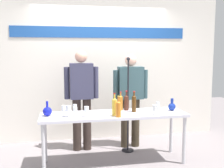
{
  "coord_description": "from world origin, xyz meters",
  "views": [
    {
      "loc": [
        -0.79,
        -3.88,
        1.68
      ],
      "look_at": [
        0.0,
        0.15,
        1.18
      ],
      "focal_mm": 43.73,
      "sensor_mm": 36.0,
      "label": 1
    }
  ],
  "objects_px": {
    "decanter_blue_left": "(47,111)",
    "wine_glass_left_0": "(75,110)",
    "wine_bottle_2": "(118,108)",
    "wine_glass_left_2": "(64,109)",
    "wine_glass_left_4": "(68,109)",
    "microphone_stand": "(128,120)",
    "wine_bottle_0": "(126,102)",
    "presenter_left": "(82,94)",
    "presenter_right": "(130,94)",
    "wine_bottle_4": "(121,102)",
    "display_table": "(114,118)",
    "wine_glass_left_3": "(86,109)",
    "wine_glass_left_1": "(75,107)",
    "wine_bottle_1": "(134,103)",
    "wine_bottle_3": "(114,106)",
    "wine_glass_right_1": "(157,108)",
    "wine_glass_right_0": "(154,108)",
    "decanter_blue_right": "(172,106)",
    "wine_glass_right_2": "(158,105)"
  },
  "relations": [
    {
      "from": "wine_bottle_2",
      "to": "wine_glass_left_2",
      "type": "relative_size",
      "value": 1.97
    },
    {
      "from": "wine_glass_left_2",
      "to": "decanter_blue_left",
      "type": "bearing_deg",
      "value": 167.55
    },
    {
      "from": "wine_bottle_2",
      "to": "wine_bottle_0",
      "type": "bearing_deg",
      "value": 62.35
    },
    {
      "from": "wine_bottle_0",
      "to": "wine_glass_left_1",
      "type": "relative_size",
      "value": 2.29
    },
    {
      "from": "wine_glass_left_2",
      "to": "wine_glass_left_4",
      "type": "height_order",
      "value": "wine_glass_left_4"
    },
    {
      "from": "display_table",
      "to": "wine_glass_right_2",
      "type": "bearing_deg",
      "value": 2.05
    },
    {
      "from": "wine_bottle_0",
      "to": "wine_bottle_4",
      "type": "height_order",
      "value": "wine_bottle_0"
    },
    {
      "from": "decanter_blue_right",
      "to": "microphone_stand",
      "type": "distance_m",
      "value": 0.78
    },
    {
      "from": "wine_glass_left_4",
      "to": "presenter_left",
      "type": "bearing_deg",
      "value": 71.46
    },
    {
      "from": "display_table",
      "to": "presenter_right",
      "type": "relative_size",
      "value": 1.33
    },
    {
      "from": "wine_glass_left_2",
      "to": "display_table",
      "type": "bearing_deg",
      "value": 1.73
    },
    {
      "from": "presenter_right",
      "to": "wine_bottle_4",
      "type": "xyz_separation_m",
      "value": [
        -0.28,
        -0.44,
        -0.04
      ]
    },
    {
      "from": "presenter_right",
      "to": "wine_glass_left_4",
      "type": "xyz_separation_m",
      "value": [
        -1.09,
        -0.73,
        -0.05
      ]
    },
    {
      "from": "wine_glass_left_3",
      "to": "wine_glass_left_1",
      "type": "bearing_deg",
      "value": 121.83
    },
    {
      "from": "wine_glass_right_0",
      "to": "wine_glass_right_2",
      "type": "relative_size",
      "value": 1.03
    },
    {
      "from": "microphone_stand",
      "to": "decanter_blue_left",
      "type": "bearing_deg",
      "value": -162.61
    },
    {
      "from": "presenter_right",
      "to": "wine_glass_left_0",
      "type": "xyz_separation_m",
      "value": [
        -1.0,
        -0.73,
        -0.07
      ]
    },
    {
      "from": "decanter_blue_right",
      "to": "wine_bottle_3",
      "type": "xyz_separation_m",
      "value": [
        -0.94,
        -0.16,
        0.07
      ]
    },
    {
      "from": "decanter_blue_left",
      "to": "wine_bottle_3",
      "type": "height_order",
      "value": "wine_bottle_3"
    },
    {
      "from": "wine_glass_left_3",
      "to": "wine_glass_right_0",
      "type": "relative_size",
      "value": 0.99
    },
    {
      "from": "wine_glass_left_0",
      "to": "wine_bottle_0",
      "type": "bearing_deg",
      "value": 18.72
    },
    {
      "from": "wine_bottle_3",
      "to": "wine_bottle_2",
      "type": "bearing_deg",
      "value": -71.31
    },
    {
      "from": "wine_glass_left_4",
      "to": "wine_glass_left_2",
      "type": "bearing_deg",
      "value": 134.47
    },
    {
      "from": "display_table",
      "to": "wine_glass_right_2",
      "type": "distance_m",
      "value": 0.71
    },
    {
      "from": "wine_bottle_2",
      "to": "decanter_blue_left",
      "type": "bearing_deg",
      "value": 165.25
    },
    {
      "from": "display_table",
      "to": "wine_glass_left_3",
      "type": "xyz_separation_m",
      "value": [
        -0.42,
        -0.12,
        0.17
      ]
    },
    {
      "from": "wine_bottle_4",
      "to": "wine_bottle_2",
      "type": "bearing_deg",
      "value": -106.82
    },
    {
      "from": "wine_glass_left_2",
      "to": "microphone_stand",
      "type": "distance_m",
      "value": 1.2
    },
    {
      "from": "wine_bottle_0",
      "to": "wine_bottle_2",
      "type": "bearing_deg",
      "value": -117.65
    },
    {
      "from": "decanter_blue_left",
      "to": "wine_glass_left_3",
      "type": "bearing_deg",
      "value": -15.53
    },
    {
      "from": "decanter_blue_left",
      "to": "wine_glass_right_0",
      "type": "height_order",
      "value": "decanter_blue_left"
    },
    {
      "from": "display_table",
      "to": "wine_glass_left_1",
      "type": "height_order",
      "value": "wine_glass_left_1"
    },
    {
      "from": "decanter_blue_left",
      "to": "wine_bottle_2",
      "type": "relative_size",
      "value": 0.71
    },
    {
      "from": "wine_glass_left_4",
      "to": "display_table",
      "type": "bearing_deg",
      "value": 7.42
    },
    {
      "from": "presenter_left",
      "to": "wine_bottle_3",
      "type": "relative_size",
      "value": 5.18
    },
    {
      "from": "wine_bottle_1",
      "to": "microphone_stand",
      "type": "height_order",
      "value": "microphone_stand"
    },
    {
      "from": "presenter_left",
      "to": "wine_glass_left_3",
      "type": "xyz_separation_m",
      "value": [
        0.0,
        -0.77,
        -0.09
      ]
    },
    {
      "from": "wine_glass_left_2",
      "to": "wine_glass_left_4",
      "type": "relative_size",
      "value": 0.94
    },
    {
      "from": "decanter_blue_left",
      "to": "wine_glass_left_0",
      "type": "bearing_deg",
      "value": -16.31
    },
    {
      "from": "decanter_blue_right",
      "to": "wine_glass_left_3",
      "type": "relative_size",
      "value": 1.29
    },
    {
      "from": "wine_glass_left_4",
      "to": "microphone_stand",
      "type": "height_order",
      "value": "microphone_stand"
    },
    {
      "from": "wine_glass_right_1",
      "to": "presenter_left",
      "type": "bearing_deg",
      "value": 142.39
    },
    {
      "from": "presenter_left",
      "to": "wine_glass_left_0",
      "type": "relative_size",
      "value": 12.07
    },
    {
      "from": "wine_glass_left_4",
      "to": "wine_glass_right_0",
      "type": "xyz_separation_m",
      "value": [
        1.22,
        -0.13,
        -0.01
      ]
    },
    {
      "from": "wine_bottle_1",
      "to": "wine_bottle_3",
      "type": "height_order",
      "value": "wine_bottle_3"
    },
    {
      "from": "presenter_right",
      "to": "wine_bottle_3",
      "type": "bearing_deg",
      "value": -119.77
    },
    {
      "from": "presenter_right",
      "to": "wine_glass_right_1",
      "type": "bearing_deg",
      "value": -76.49
    },
    {
      "from": "wine_glass_right_0",
      "to": "wine_glass_left_1",
      "type": "bearing_deg",
      "value": 163.47
    },
    {
      "from": "decanter_blue_right",
      "to": "wine_glass_left_4",
      "type": "xyz_separation_m",
      "value": [
        -1.6,
        -0.12,
        0.05
      ]
    },
    {
      "from": "wine_glass_right_0",
      "to": "wine_bottle_3",
      "type": "bearing_deg",
      "value": 171.09
    }
  ]
}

